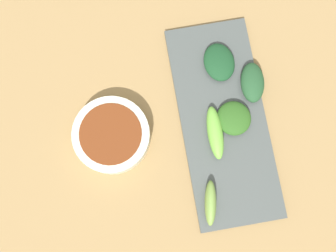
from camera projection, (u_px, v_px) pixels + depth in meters
The scene contains 8 objects.
tabletop at pixel (168, 132), 0.79m from camera, with size 2.10×2.10×0.02m, color #9E7C4D.
sauce_bowl at pixel (112, 135), 0.75m from camera, with size 0.14×0.14×0.04m.
serving_plate at pixel (223, 120), 0.77m from camera, with size 0.16×0.38×0.01m, color #4A504E.
broccoli_stalk_0 at pixel (215, 133), 0.75m from camera, with size 0.03×0.10×0.03m, color #71B841.
broccoli_leafy_1 at pixel (219, 62), 0.77m from camera, with size 0.06×0.07×0.02m, color #1A4524.
broccoli_leafy_2 at pixel (233, 116), 0.76m from camera, with size 0.06×0.06×0.02m, color #2E5D1F.
broccoli_leafy_3 at pixel (252, 82), 0.77m from camera, with size 0.04×0.08×0.03m, color #244E2B.
broccoli_stalk_4 at pixel (210, 203), 0.73m from camera, with size 0.02×0.08×0.03m, color #789F46.
Camera 1 is at (-0.02, -0.12, 0.79)m, focal length 44.67 mm.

